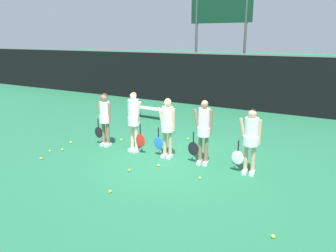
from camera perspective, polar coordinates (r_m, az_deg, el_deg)
name	(u,v)px	position (r m, az deg, el deg)	size (l,w,h in m)	color
ground_plane	(169,158)	(9.24, 0.10, -5.61)	(140.00, 140.00, 0.00)	#216642
fence_windscreen	(247,82)	(15.52, 13.64, 7.44)	(60.00, 0.08, 2.59)	black
scoreboard	(221,16)	(18.01, 9.17, 18.38)	(3.31, 0.15, 5.64)	#515156
bench_courtside	(153,110)	(13.55, -2.71, 2.85)	(1.87, 0.44, 0.45)	silver
player_0	(105,115)	(10.20, -10.96, 1.87)	(0.66, 0.36, 1.65)	#8C664C
player_1	(134,118)	(9.52, -5.96, 1.46)	(0.64, 0.35, 1.78)	beige
player_2	(167,123)	(9.01, -0.13, 0.45)	(0.64, 0.36, 1.68)	tan
player_3	(204,128)	(8.57, 6.22, -0.32)	(0.63, 0.34, 1.72)	#8C664C
player_4	(251,136)	(8.15, 14.19, -1.78)	(0.67, 0.38, 1.65)	tan
tennis_ball_0	(273,236)	(6.09, 17.84, -17.82)	(0.07, 0.07, 0.07)	#CCE033
tennis_ball_1	(121,140)	(10.82, -8.14, -2.43)	(0.07, 0.07, 0.07)	#CCE033
tennis_ball_2	(188,139)	(10.85, 3.47, -2.26)	(0.07, 0.07, 0.07)	#CCE033
tennis_ball_3	(62,150)	(10.30, -17.92, -3.93)	(0.07, 0.07, 0.07)	#CCE033
tennis_ball_4	(110,191)	(7.38, -10.05, -11.16)	(0.07, 0.07, 0.07)	#CCE033
tennis_ball_5	(41,158)	(9.78, -21.24, -5.27)	(0.07, 0.07, 0.07)	#CCE033
tennis_ball_6	(159,165)	(8.65, -1.65, -6.86)	(0.06, 0.06, 0.06)	#CCE033
tennis_ball_7	(129,170)	(8.40, -6.78, -7.65)	(0.07, 0.07, 0.07)	#CCE033
tennis_ball_8	(50,151)	(10.32, -19.88, -4.10)	(0.07, 0.07, 0.07)	#CCE033
tennis_ball_9	(156,145)	(10.24, -2.09, -3.33)	(0.07, 0.07, 0.07)	#CCE033
tennis_ball_10	(200,178)	(7.95, 5.57, -9.00)	(0.07, 0.07, 0.07)	#CCE033
tennis_ball_11	(71,142)	(10.94, -16.56, -2.73)	(0.07, 0.07, 0.07)	#CCE033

